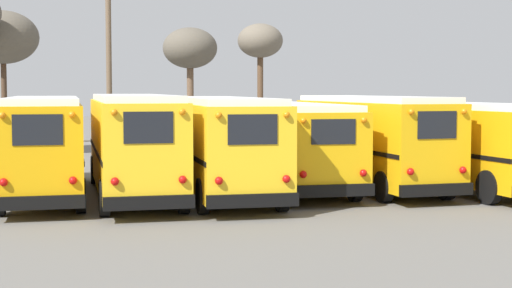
% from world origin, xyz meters
% --- Properties ---
extents(ground_plane, '(160.00, 160.00, 0.00)m').
position_xyz_m(ground_plane, '(0.00, 0.00, 0.00)').
color(ground_plane, '#66635E').
extents(school_bus_0, '(2.69, 10.86, 3.27)m').
position_xyz_m(school_bus_0, '(-7.01, 1.16, 1.78)').
color(school_bus_0, '#E5A00C').
rests_on(school_bus_0, ground).
extents(school_bus_1, '(2.70, 10.61, 3.35)m').
position_xyz_m(school_bus_1, '(-4.21, 0.16, 1.82)').
color(school_bus_1, yellow).
rests_on(school_bus_1, ground).
extents(school_bus_2, '(2.91, 10.22, 3.26)m').
position_xyz_m(school_bus_2, '(-1.40, -0.36, 1.78)').
color(school_bus_2, yellow).
rests_on(school_bus_2, ground).
extents(school_bus_3, '(2.91, 10.43, 3.04)m').
position_xyz_m(school_bus_3, '(1.40, 1.12, 1.67)').
color(school_bus_3, '#EAAA0F').
rests_on(school_bus_3, ground).
extents(school_bus_4, '(2.60, 9.59, 3.28)m').
position_xyz_m(school_bus_4, '(4.21, 0.23, 1.78)').
color(school_bus_4, '#EAAA0F').
rests_on(school_bus_4, ground).
extents(school_bus_5, '(3.03, 10.29, 3.06)m').
position_xyz_m(school_bus_5, '(7.01, -0.66, 1.68)').
color(school_bus_5, '#E5A00C').
rests_on(school_bus_5, ground).
extents(utility_pole, '(1.80, 0.27, 9.14)m').
position_xyz_m(utility_pole, '(-3.99, 12.75, 4.75)').
color(utility_pole, brown).
rests_on(utility_pole, ground).
extents(bare_tree_0, '(3.88, 3.88, 7.84)m').
position_xyz_m(bare_tree_0, '(-9.17, 19.73, 6.34)').
color(bare_tree_0, '#473323').
rests_on(bare_tree_0, ground).
extents(bare_tree_1, '(3.23, 3.23, 7.19)m').
position_xyz_m(bare_tree_1, '(1.36, 20.59, 5.87)').
color(bare_tree_1, brown).
rests_on(bare_tree_1, ground).
extents(bare_tree_3, '(2.77, 2.77, 7.54)m').
position_xyz_m(bare_tree_3, '(5.76, 20.91, 6.34)').
color(bare_tree_3, brown).
rests_on(bare_tree_3, ground).
extents(fence_line, '(22.09, 0.06, 1.42)m').
position_xyz_m(fence_line, '(-0.00, 7.36, 0.99)').
color(fence_line, '#939399').
rests_on(fence_line, ground).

